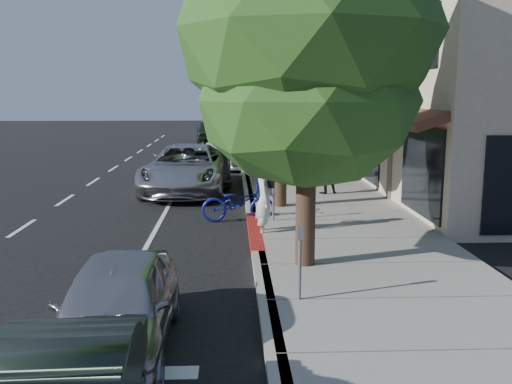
{
  "coord_description": "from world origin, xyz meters",
  "views": [
    {
      "loc": [
        -0.57,
        -13.12,
        3.6
      ],
      "look_at": [
        -0.02,
        -0.34,
        1.35
      ],
      "focal_mm": 40.0,
      "sensor_mm": 36.0,
      "label": 1
    }
  ],
  "objects": [
    {
      "name": "cyclist",
      "position": [
        0.24,
        0.8,
        0.95
      ],
      "size": [
        0.5,
        0.72,
        1.9
      ],
      "primitive_type": "imported",
      "rotation": [
        0.0,
        0.0,
        1.5
      ],
      "color": "silver",
      "rests_on": "ground"
    },
    {
      "name": "white_pickup",
      "position": [
        -0.5,
        15.0,
        0.87
      ],
      "size": [
        3.17,
        6.22,
        1.73
      ],
      "primitive_type": "imported",
      "rotation": [
        0.0,
        0.0,
        0.13
      ],
      "color": "silver",
      "rests_on": "ground"
    },
    {
      "name": "ground",
      "position": [
        0.0,
        0.0,
        0.0
      ],
      "size": [
        120.0,
        120.0,
        0.0
      ],
      "primitive_type": "plane",
      "color": "black",
      "rests_on": "ground"
    },
    {
      "name": "street_tree_4",
      "position": [
        0.9,
        22.0,
        4.44
      ],
      "size": [
        4.13,
        4.13,
        7.11
      ],
      "color": "black",
      "rests_on": "ground"
    },
    {
      "name": "pedestrian",
      "position": [
        2.65,
        6.1,
        0.93
      ],
      "size": [
        0.88,
        0.76,
        1.56
      ],
      "primitive_type": "imported",
      "rotation": [
        0.0,
        0.0,
        3.39
      ],
      "color": "black",
      "rests_on": "sidewalk"
    },
    {
      "name": "street_tree_3",
      "position": [
        0.9,
        16.0,
        5.04
      ],
      "size": [
        4.3,
        4.3,
        7.96
      ],
      "color": "black",
      "rests_on": "ground"
    },
    {
      "name": "street_tree_2",
      "position": [
        0.9,
        10.0,
        4.14
      ],
      "size": [
        4.95,
        4.95,
        6.96
      ],
      "color": "black",
      "rests_on": "ground"
    },
    {
      "name": "dark_sedan",
      "position": [
        -1.5,
        9.0,
        0.66
      ],
      "size": [
        1.81,
        4.16,
        1.33
      ],
      "primitive_type": "imported",
      "rotation": [
        0.0,
        0.0,
        0.1
      ],
      "color": "black",
      "rests_on": "ground"
    },
    {
      "name": "silver_suv",
      "position": [
        -2.2,
        7.46,
        0.86
      ],
      "size": [
        3.22,
        6.33,
        1.71
      ],
      "primitive_type": "imported",
      "rotation": [
        0.0,
        0.0,
        -0.06
      ],
      "color": "#B0AFB4",
      "rests_on": "ground"
    },
    {
      "name": "near_car_a",
      "position": [
        -2.2,
        -5.5,
        0.66
      ],
      "size": [
        1.6,
        3.9,
        1.32
      ],
      "primitive_type": "imported",
      "rotation": [
        0.0,
        0.0,
        0.01
      ],
      "color": "#A5A5A9",
      "rests_on": "ground"
    },
    {
      "name": "sidewalk",
      "position": [
        2.3,
        8.0,
        0.07
      ],
      "size": [
        4.6,
        56.0,
        0.15
      ],
      "primitive_type": "cube",
      "color": "gray",
      "rests_on": "ground"
    },
    {
      "name": "curb_red_segment",
      "position": [
        0.0,
        1.0,
        0.07
      ],
      "size": [
        0.32,
        4.0,
        0.15
      ],
      "primitive_type": "cube",
      "color": "maroon",
      "rests_on": "ground"
    },
    {
      "name": "bicycle",
      "position": [
        -0.4,
        2.55,
        0.54
      ],
      "size": [
        2.09,
        0.84,
        1.08
      ],
      "primitive_type": "imported",
      "rotation": [
        0.0,
        0.0,
        1.63
      ],
      "color": "navy",
      "rests_on": "ground"
    },
    {
      "name": "curb",
      "position": [
        0.0,
        8.0,
        0.07
      ],
      "size": [
        0.3,
        56.0,
        0.15
      ],
      "primitive_type": "cube",
      "color": "#9E998E",
      "rests_on": "ground"
    },
    {
      "name": "street_tree_0",
      "position": [
        0.9,
        -2.0,
        4.63
      ],
      "size": [
        5.1,
        5.1,
        7.65
      ],
      "color": "black",
      "rests_on": "ground"
    },
    {
      "name": "storefront_building",
      "position": [
        9.6,
        18.0,
        3.5
      ],
      "size": [
        10.0,
        36.0,
        7.0
      ],
      "primitive_type": "cube",
      "color": "beige",
      "rests_on": "ground"
    },
    {
      "name": "street_tree_1",
      "position": [
        0.9,
        4.0,
        5.18
      ],
      "size": [
        4.69,
        4.69,
        8.26
      ],
      "color": "black",
      "rests_on": "ground"
    },
    {
      "name": "dark_suv_far",
      "position": [
        -2.11,
        28.0,
        0.82
      ],
      "size": [
        2.21,
        4.92,
        1.64
      ],
      "primitive_type": "imported",
      "rotation": [
        0.0,
        0.0,
        0.06
      ],
      "color": "black",
      "rests_on": "ground"
    },
    {
      "name": "street_tree_5",
      "position": [
        0.9,
        28.0,
        4.1
      ],
      "size": [
        4.51,
        4.51,
        6.77
      ],
      "color": "black",
      "rests_on": "ground"
    }
  ]
}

